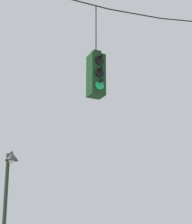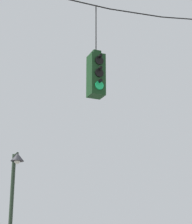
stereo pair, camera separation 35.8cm
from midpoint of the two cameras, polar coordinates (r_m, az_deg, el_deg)
The scene contains 2 objects.
traffic_light_near_left_pole at distance 9.93m, azimuth -1.01°, elevation 4.92°, with size 0.34×0.46×2.29m.
street_lamp at distance 13.72m, azimuth -12.27°, elevation -10.74°, with size 0.41×0.72×4.55m.
Camera 1 is at (-3.58, -8.63, 1.64)m, focal length 70.00 mm.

